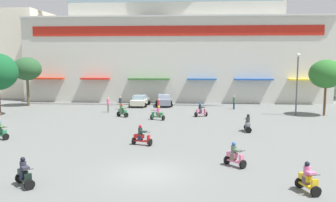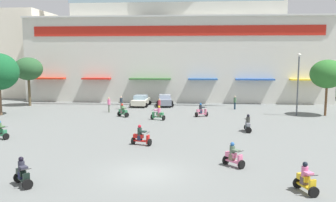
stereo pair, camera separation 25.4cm
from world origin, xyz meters
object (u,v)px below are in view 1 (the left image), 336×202
(scooter_rider_3, at_px, (235,156))
(pedestrian_2, at_px, (120,102))
(scooter_rider_9, at_px, (248,124))
(scooter_rider_7, at_px, (201,111))
(plaza_tree_0, at_px, (27,69))
(pedestrian_1, at_px, (108,104))
(scooter_rider_6, at_px, (158,114))
(scooter_rider_8, at_px, (0,132))
(plaza_tree_1, at_px, (326,74))
(scooter_rider_0, at_px, (24,175))
(scooter_rider_4, at_px, (308,180))
(streetlamp_near, at_px, (297,80))
(parked_car_0, at_px, (140,101))
(pedestrian_3, at_px, (234,102))
(pedestrian_0, at_px, (159,105))
(scooter_rider_5, at_px, (142,137))
(scooter_rider_1, at_px, (122,111))
(parked_car_1, at_px, (164,100))

(scooter_rider_3, relative_size, pedestrian_2, 0.92)
(scooter_rider_9, bearing_deg, scooter_rider_7, 117.80)
(plaza_tree_0, distance_m, scooter_rider_3, 34.14)
(scooter_rider_3, relative_size, pedestrian_1, 0.84)
(scooter_rider_6, relative_size, scooter_rider_8, 1.05)
(plaza_tree_1, bearing_deg, scooter_rider_9, -136.95)
(scooter_rider_0, height_order, scooter_rider_3, scooter_rider_0)
(scooter_rider_4, height_order, pedestrian_1, pedestrian_1)
(scooter_rider_3, xyz_separation_m, streetlamp_near, (8.79, 18.58, 3.35))
(parked_car_0, bearing_deg, plaza_tree_0, -176.50)
(pedestrian_3, bearing_deg, scooter_rider_9, -91.29)
(scooter_rider_7, bearing_deg, scooter_rider_0, -113.71)
(scooter_rider_7, bearing_deg, pedestrian_1, 168.75)
(streetlamp_near, bearing_deg, scooter_rider_6, -166.40)
(plaza_tree_0, xyz_separation_m, plaza_tree_1, (35.92, -4.98, -0.25))
(plaza_tree_1, bearing_deg, pedestrian_2, 172.85)
(scooter_rider_6, distance_m, pedestrian_0, 4.66)
(scooter_rider_5, relative_size, streetlamp_near, 0.23)
(scooter_rider_1, distance_m, pedestrian_3, 14.12)
(scooter_rider_9, xyz_separation_m, pedestrian_3, (0.29, 12.99, 0.32))
(pedestrian_3, bearing_deg, scooter_rider_3, -96.40)
(scooter_rider_6, bearing_deg, scooter_rider_9, -31.22)
(scooter_rider_0, bearing_deg, scooter_rider_7, 66.29)
(plaza_tree_0, xyz_separation_m, pedestrian_2, (12.60, -2.05, -3.91))
(plaza_tree_1, relative_size, streetlamp_near, 0.90)
(plaza_tree_1, distance_m, scooter_rider_0, 32.73)
(plaza_tree_0, height_order, plaza_tree_1, plaza_tree_0)
(scooter_rider_6, height_order, scooter_rider_7, scooter_rider_7)
(scooter_rider_6, bearing_deg, scooter_rider_1, 157.52)
(scooter_rider_3, relative_size, scooter_rider_4, 0.98)
(scooter_rider_7, bearing_deg, scooter_rider_4, -77.59)
(pedestrian_0, bearing_deg, scooter_rider_6, -85.56)
(parked_car_0, relative_size, scooter_rider_0, 2.79)
(scooter_rider_7, distance_m, scooter_rider_9, 8.36)
(scooter_rider_0, relative_size, pedestrian_0, 0.90)
(scooter_rider_3, bearing_deg, parked_car_0, 110.69)
(scooter_rider_5, relative_size, pedestrian_2, 0.97)
(scooter_rider_1, height_order, pedestrian_0, pedestrian_0)
(scooter_rider_0, bearing_deg, scooter_rider_1, 87.46)
(parked_car_1, distance_m, pedestrian_1, 8.31)
(scooter_rider_3, bearing_deg, streetlamp_near, 64.69)
(plaza_tree_1, xyz_separation_m, scooter_rider_5, (-18.23, -14.34, -3.96))
(parked_car_0, bearing_deg, plaza_tree_1, -15.36)
(pedestrian_0, bearing_deg, pedestrian_2, 155.11)
(scooter_rider_7, xyz_separation_m, scooter_rider_8, (-16.02, -11.60, -0.01))
(scooter_rider_4, bearing_deg, pedestrian_3, 91.00)
(plaza_tree_0, bearing_deg, pedestrian_0, -13.90)
(plaza_tree_1, bearing_deg, scooter_rider_4, -111.37)
(scooter_rider_3, bearing_deg, plaza_tree_0, 134.99)
(scooter_rider_1, height_order, scooter_rider_8, scooter_rider_8)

